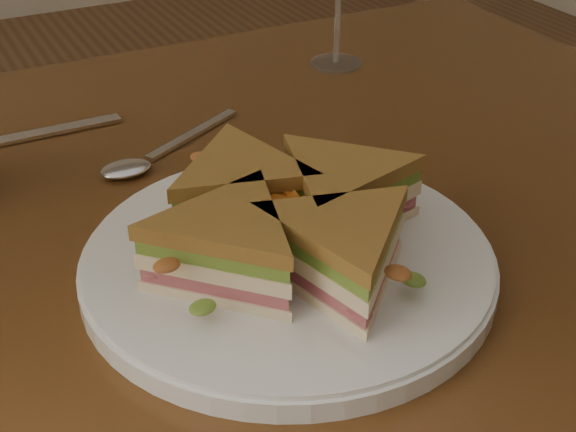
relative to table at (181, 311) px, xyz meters
The scene contains 6 objects.
table is the anchor object (origin of this frame).
plate 0.16m from the table, 64.95° to the right, with size 0.31×0.31×0.02m, color white.
sandwich_wedges 0.19m from the table, 64.95° to the right, with size 0.27×0.27×0.06m.
crisps_mound 0.19m from the table, 64.95° to the right, with size 0.09×0.09×0.05m, color orange, non-canonical shape.
spoon 0.15m from the table, 84.61° to the left, with size 0.17×0.10×0.01m.
knife 0.25m from the table, 114.37° to the left, with size 0.22×0.02×0.00m.
Camera 1 is at (-0.18, -0.55, 1.11)m, focal length 50.00 mm.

